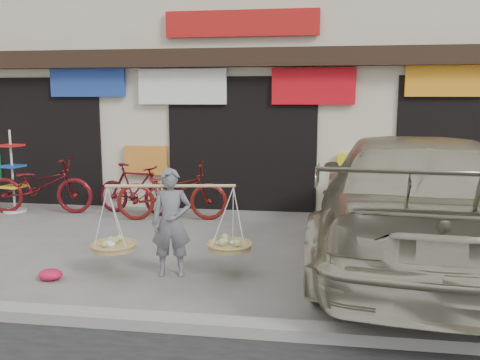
# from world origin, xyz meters

# --- Properties ---
(ground) EXTENTS (70.00, 70.00, 0.00)m
(ground) POSITION_xyz_m (0.00, 0.00, 0.00)
(ground) COLOR slate
(ground) RESTS_ON ground
(kerb) EXTENTS (70.00, 0.25, 0.12)m
(kerb) POSITION_xyz_m (0.00, -2.00, 0.06)
(kerb) COLOR gray
(kerb) RESTS_ON ground
(shophouse_block) EXTENTS (14.00, 6.32, 7.00)m
(shophouse_block) POSITION_xyz_m (-0.00, 6.42, 3.45)
(shophouse_block) COLOR beige
(shophouse_block) RESTS_ON ground
(street_vendor) EXTENTS (2.03, 0.80, 1.40)m
(street_vendor) POSITION_xyz_m (-0.34, -0.49, 0.63)
(street_vendor) COLOR slate
(street_vendor) RESTS_ON ground
(bike_0) EXTENTS (2.18, 1.00, 1.11)m
(bike_0) POSITION_xyz_m (-3.94, 2.63, 0.55)
(bike_0) COLOR maroon
(bike_0) RESTS_ON ground
(bike_1) EXTENTS (1.74, 0.80, 1.01)m
(bike_1) POSITION_xyz_m (-2.01, 2.80, 0.50)
(bike_1) COLOR #4D0D17
(bike_1) RESTS_ON ground
(bike_2) EXTENTS (2.16, 1.05, 1.09)m
(bike_2) POSITION_xyz_m (-1.17, 2.45, 0.54)
(bike_2) COLOR maroon
(bike_2) RESTS_ON ground
(suv) EXTENTS (3.05, 6.36, 1.79)m
(suv) POSITION_xyz_m (2.79, 0.56, 0.89)
(suv) COLOR #B6AE93
(suv) RESTS_ON ground
(display_rack) EXTENTS (0.46, 0.46, 1.65)m
(display_rack) POSITION_xyz_m (-4.53, 2.66, 0.67)
(display_rack) COLOR silver
(display_rack) RESTS_ON ground
(red_bag) EXTENTS (0.31, 0.25, 0.14)m
(red_bag) POSITION_xyz_m (-1.81, -0.90, 0.07)
(red_bag) COLOR red
(red_bag) RESTS_ON ground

